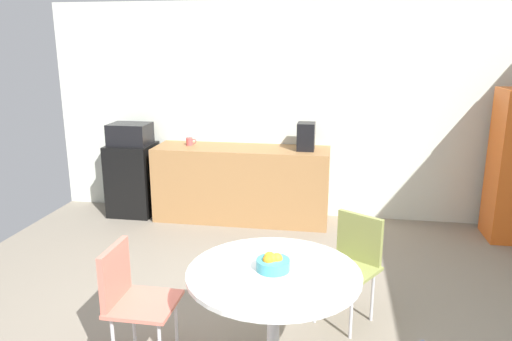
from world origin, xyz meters
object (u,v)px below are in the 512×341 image
(mug_white, at_px, (190,141))
(coffee_maker, at_px, (306,136))
(chair_coral, at_px, (129,291))
(microwave, at_px, (130,134))
(mini_fridge, at_px, (133,179))
(chair_olive, at_px, (353,255))
(round_table, at_px, (274,292))
(fruit_bowl, at_px, (273,263))

(mug_white, bearing_deg, coffee_maker, -1.38)
(chair_coral, bearing_deg, microwave, 113.01)
(mug_white, bearing_deg, mini_fridge, -177.39)
(chair_olive, bearing_deg, chair_coral, -151.08)
(round_table, bearing_deg, chair_coral, 179.80)
(round_table, distance_m, fruit_bowl, 0.19)
(mini_fridge, xyz_separation_m, mug_white, (0.75, 0.03, 0.50))
(mini_fridge, xyz_separation_m, chair_olive, (2.67, -2.03, 0.07))
(microwave, height_order, chair_olive, microwave)
(mini_fridge, bearing_deg, fruit_bowl, -52.69)
(round_table, xyz_separation_m, chair_coral, (-0.96, 0.00, -0.08))
(chair_coral, height_order, coffee_maker, coffee_maker)
(coffee_maker, bearing_deg, fruit_bowl, -90.20)
(chair_coral, relative_size, fruit_bowl, 3.99)
(round_table, relative_size, coffee_maker, 3.37)
(chair_coral, distance_m, mug_white, 2.94)
(mini_fridge, xyz_separation_m, round_table, (2.16, -2.84, 0.16))
(chair_coral, relative_size, coffee_maker, 2.59)
(mini_fridge, distance_m, round_table, 3.58)
(mini_fridge, relative_size, chair_coral, 1.08)
(chair_olive, xyz_separation_m, mug_white, (-1.92, 2.07, 0.43))
(mini_fridge, relative_size, chair_olive, 1.08)
(round_table, height_order, fruit_bowl, fruit_bowl)
(mug_white, bearing_deg, chair_coral, -80.97)
(mini_fridge, relative_size, mug_white, 6.94)
(microwave, distance_m, chair_coral, 3.13)
(chair_olive, relative_size, mug_white, 6.43)
(microwave, distance_m, mug_white, 0.75)
(chair_coral, xyz_separation_m, fruit_bowl, (0.95, 0.02, 0.27))
(chair_olive, height_order, chair_coral, same)
(chair_olive, bearing_deg, microwave, 142.71)
(mug_white, bearing_deg, fruit_bowl, -63.86)
(microwave, bearing_deg, mug_white, 2.61)
(microwave, relative_size, coffee_maker, 1.50)
(chair_coral, distance_m, fruit_bowl, 0.98)
(chair_olive, height_order, coffee_maker, coffee_maker)
(microwave, relative_size, round_table, 0.45)
(round_table, distance_m, coffee_maker, 2.88)
(mug_white, bearing_deg, chair_olive, -47.12)
(mini_fridge, bearing_deg, chair_coral, -66.99)
(mini_fridge, distance_m, microwave, 0.58)
(round_table, bearing_deg, chair_olive, 58.04)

